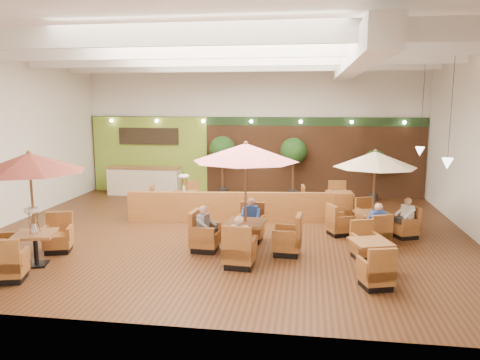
% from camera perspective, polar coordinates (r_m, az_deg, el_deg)
% --- Properties ---
extents(room, '(14.04, 14.00, 5.52)m').
position_cam_1_polar(room, '(14.67, 0.21, 8.70)').
color(room, '#381E0F').
rests_on(room, ground).
extents(service_counter, '(3.00, 0.75, 1.18)m').
position_cam_1_polar(service_counter, '(19.86, -11.57, -0.12)').
color(service_counter, beige).
rests_on(service_counter, ground).
extents(booth_divider, '(7.04, 1.02, 0.98)m').
position_cam_1_polar(booth_divider, '(15.05, -0.31, -3.34)').
color(booth_divider, brown).
rests_on(booth_divider, ground).
extents(table_0, '(2.69, 2.83, 2.75)m').
position_cam_1_polar(table_0, '(11.86, -24.41, -0.47)').
color(table_0, brown).
rests_on(table_0, ground).
extents(table_1, '(2.85, 2.85, 2.88)m').
position_cam_1_polar(table_1, '(11.70, 0.68, 0.18)').
color(table_1, brown).
rests_on(table_1, ground).
extents(table_2, '(2.64, 2.64, 2.53)m').
position_cam_1_polar(table_2, '(13.72, 16.05, 0.30)').
color(table_2, brown).
rests_on(table_2, ground).
extents(table_3, '(1.73, 2.51, 1.50)m').
position_cam_1_polar(table_3, '(16.67, -7.59, -2.32)').
color(table_3, brown).
rests_on(table_3, ground).
extents(table_4, '(1.05, 2.63, 0.93)m').
position_cam_1_polar(table_4, '(11.14, 15.60, -9.05)').
color(table_4, brown).
rests_on(table_4, ground).
extents(table_5, '(1.79, 2.65, 0.98)m').
position_cam_1_polar(table_5, '(16.41, 11.01, -2.88)').
color(table_5, brown).
rests_on(table_5, ground).
extents(topiary_0, '(1.06, 1.06, 2.47)m').
position_cam_1_polar(topiary_0, '(19.03, -2.18, 3.47)').
color(topiary_0, black).
rests_on(topiary_0, ground).
extents(topiary_1, '(1.05, 1.05, 2.44)m').
position_cam_1_polar(topiary_1, '(18.72, 6.53, 3.25)').
color(topiary_1, black).
rests_on(topiary_1, ground).
extents(topiary_2, '(0.86, 0.86, 2.01)m').
position_cam_1_polar(topiary_2, '(18.93, 16.12, 2.03)').
color(topiary_2, black).
rests_on(topiary_2, ground).
extents(diner_0, '(0.40, 0.34, 0.79)m').
position_cam_1_polar(diner_0, '(10.94, -0.08, -6.85)').
color(diner_0, white).
rests_on(diner_0, ground).
extents(diner_1, '(0.37, 0.29, 0.76)m').
position_cam_1_polar(diner_1, '(12.96, 1.29, -4.30)').
color(diner_1, '#264AA7').
rests_on(diner_1, ground).
extents(diner_2, '(0.35, 0.40, 0.74)m').
position_cam_1_polar(diner_2, '(12.13, -4.30, -5.32)').
color(diner_2, gray).
rests_on(diner_2, ground).
extents(diner_3, '(0.40, 0.36, 0.74)m').
position_cam_1_polar(diner_3, '(13.02, 16.38, -4.66)').
color(diner_3, '#264AA7').
rests_on(diner_3, ground).
extents(diner_4, '(0.38, 0.40, 0.71)m').
position_cam_1_polar(diner_4, '(14.06, 19.59, -3.83)').
color(diner_4, white).
rests_on(diner_4, ground).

